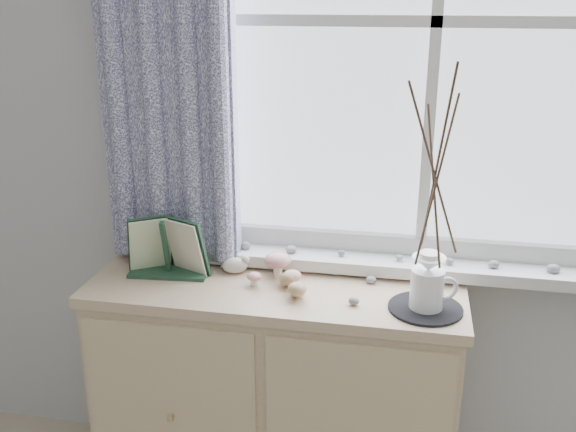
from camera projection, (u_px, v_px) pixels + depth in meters
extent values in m
cube|color=beige|center=(335.00, 131.00, 2.11)|extent=(4.00, 0.04, 2.60)
cube|color=silver|center=(437.00, 21.00, 1.93)|extent=(1.30, 0.01, 1.40)
cube|color=silver|center=(419.00, 265.00, 2.12)|extent=(1.45, 0.16, 0.04)
cube|color=#0D0A3A|center=(163.00, 12.00, 1.95)|extent=(0.44, 0.06, 1.61)
cube|color=beige|center=(277.00, 400.00, 2.20)|extent=(1.17, 0.43, 0.81)
cube|color=beige|center=(276.00, 288.00, 2.06)|extent=(1.20, 0.45, 0.03)
cube|color=beige|center=(173.00, 430.00, 2.05)|extent=(0.55, 0.01, 0.75)
cylinder|color=white|center=(278.00, 268.00, 2.10)|extent=(0.03, 0.03, 0.06)
ellipsoid|color=#A60E05|center=(278.00, 260.00, 2.09)|extent=(0.09, 0.09, 0.05)
cylinder|color=white|center=(292.00, 281.00, 2.02)|extent=(0.03, 0.03, 0.04)
ellipsoid|color=#A60E05|center=(292.00, 276.00, 2.02)|extent=(0.06, 0.06, 0.03)
cylinder|color=white|center=(254.00, 281.00, 2.04)|extent=(0.02, 0.02, 0.03)
ellipsoid|color=#A60E05|center=(254.00, 276.00, 2.03)|extent=(0.05, 0.05, 0.03)
ellipsoid|color=tan|center=(297.00, 289.00, 1.95)|extent=(0.06, 0.05, 0.07)
ellipsoid|color=tan|center=(289.00, 279.00, 2.02)|extent=(0.06, 0.05, 0.07)
cylinder|color=black|center=(425.00, 308.00, 1.89)|extent=(0.22, 0.22, 0.01)
cylinder|color=white|center=(427.00, 289.00, 1.86)|extent=(0.13, 0.13, 0.12)
cone|color=white|center=(429.00, 264.00, 1.84)|extent=(0.10, 0.10, 0.04)
cylinder|color=white|center=(429.00, 257.00, 1.83)|extent=(0.06, 0.06, 0.03)
torus|color=white|center=(446.00, 288.00, 1.85)|extent=(0.07, 0.04, 0.07)
ellipsoid|color=gray|center=(354.00, 301.00, 1.91)|extent=(0.03, 0.03, 0.02)
ellipsoid|color=gray|center=(371.00, 280.00, 2.05)|extent=(0.03, 0.03, 0.02)
ellipsoid|color=gray|center=(429.00, 305.00, 1.89)|extent=(0.03, 0.03, 0.02)
ellipsoid|color=gray|center=(335.00, 272.00, 2.11)|extent=(0.03, 0.03, 0.02)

